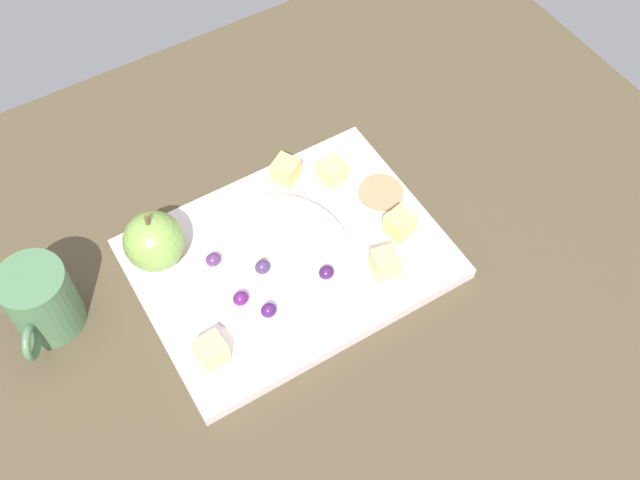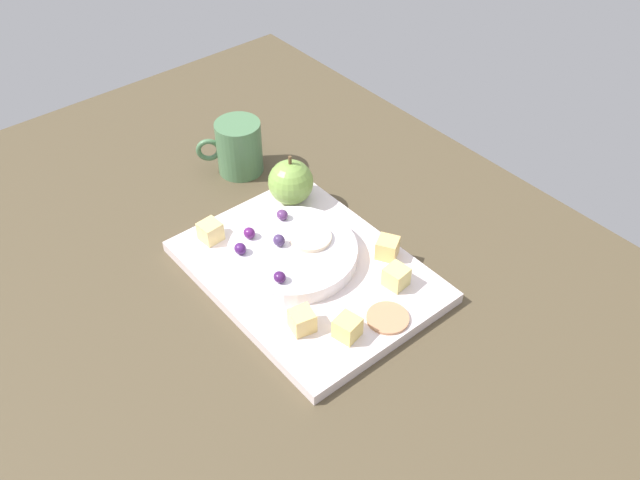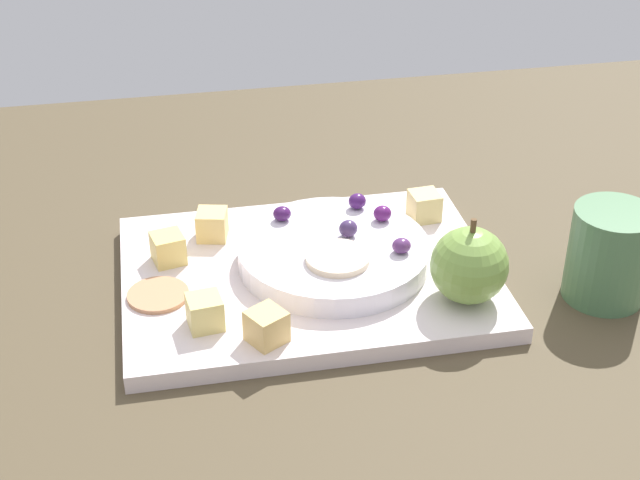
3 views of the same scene
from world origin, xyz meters
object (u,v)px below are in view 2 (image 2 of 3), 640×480
at_px(cheese_cube_3, 387,248).
at_px(apple_slice_0, 311,238).
at_px(grape_2, 280,277).
at_px(grape_3, 252,232).
at_px(cheese_cube_2, 348,327).
at_px(grape_0, 240,249).
at_px(cheese_cube_4, 302,321).
at_px(grape_4, 278,239).
at_px(cracker_0, 388,318).
at_px(grape_1, 282,215).
at_px(cheese_cube_1, 210,231).
at_px(cup, 238,147).
at_px(cheese_cube_0, 396,277).
at_px(platter, 307,271).
at_px(serving_dish, 293,253).
at_px(apple_whole, 291,182).

distance_m(cheese_cube_3, apple_slice_0, 0.11).
height_order(grape_2, grape_3, grape_3).
relative_size(cheese_cube_2, grape_0, 1.63).
bearing_deg(cheese_cube_4, grape_4, 155.20).
height_order(cracker_0, grape_2, grape_2).
distance_m(grape_0, grape_2, 0.08).
bearing_deg(grape_1, cheese_cube_1, -118.47).
bearing_deg(cup, cheese_cube_2, -15.33).
bearing_deg(grape_2, cheese_cube_0, 55.83).
bearing_deg(platter, grape_0, -133.26).
height_order(cheese_cube_4, cracker_0, cheese_cube_4).
bearing_deg(serving_dish, cheese_cube_2, -11.79).
bearing_deg(grape_1, cup, 165.00).
distance_m(grape_0, cup, 0.24).
relative_size(cheese_cube_1, apple_slice_0, 0.49).
xyz_separation_m(cheese_cube_0, grape_3, (-0.18, -0.10, 0.01)).
bearing_deg(apple_whole, cheese_cube_3, 8.40).
xyz_separation_m(cheese_cube_2, cup, (-0.38, 0.10, 0.01)).
bearing_deg(cheese_cube_2, grape_3, 179.16).
distance_m(cheese_cube_4, cup, 0.37).
height_order(cracker_0, grape_0, grape_0).
distance_m(grape_0, grape_1, 0.09).
bearing_deg(cheese_cube_2, grape_0, -171.20).
distance_m(cheese_cube_2, cheese_cube_4, 0.06).
distance_m(grape_1, grape_2, 0.12).
relative_size(cracker_0, grape_0, 3.14).
relative_size(grape_0, grape_1, 1.00).
distance_m(cheese_cube_1, grape_3, 0.06).
distance_m(cheese_cube_1, cracker_0, 0.28).
xyz_separation_m(grape_0, grape_3, (-0.02, 0.03, -0.00)).
height_order(grape_0, grape_2, grape_0).
bearing_deg(cheese_cube_1, apple_whole, 88.83).
relative_size(cheese_cube_1, grape_2, 1.63).
distance_m(platter, grape_3, 0.09).
height_order(serving_dish, grape_0, grape_0).
bearing_deg(grape_0, cheese_cube_4, -3.03).
bearing_deg(grape_0, cup, 145.98).
bearing_deg(platter, apple_whole, 150.44).
xyz_separation_m(cheese_cube_1, grape_2, (0.14, 0.01, 0.01)).
relative_size(cheese_cube_4, grape_2, 1.63).
bearing_deg(cheese_cube_0, cheese_cube_3, 148.00).
bearing_deg(cup, apple_whole, 1.48).
relative_size(serving_dish, grape_3, 10.28).
xyz_separation_m(grape_4, cup, (-0.22, 0.08, -0.00)).
distance_m(cheese_cube_1, cheese_cube_4, 0.21).
bearing_deg(grape_0, grape_4, 70.37).
distance_m(platter, grape_1, 0.09).
distance_m(apple_whole, cup, 0.13).
xyz_separation_m(serving_dish, cheese_cube_1, (-0.11, -0.06, 0.00)).
bearing_deg(cheese_cube_1, cheese_cube_0, 30.92).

